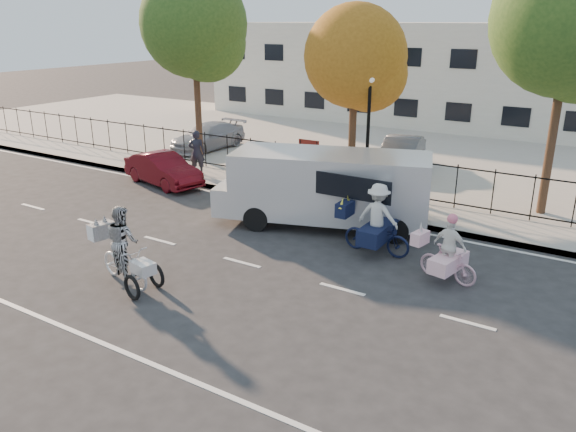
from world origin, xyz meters
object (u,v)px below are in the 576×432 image
Objects in this scene: bull_bike at (376,226)px; lot_car_a at (208,136)px; zebra_trike at (124,254)px; white_van at (327,186)px; pedestrian at (197,152)px; red_sedan at (163,169)px; lamppost at (369,114)px; lot_car_c at (401,154)px; unicorn_bike at (448,256)px.

bull_bike is 14.21m from lot_car_a.
zebra_trike is at bearing 138.33° from bull_bike.
white_van is 11.63m from lot_car_a.
lot_car_a is (-2.70, 3.96, -0.29)m from pedestrian.
white_van is (2.22, 6.28, 0.51)m from zebra_trike.
red_sedan is at bearing 78.75° from bull_bike.
lamppost reaches higher than white_van.
lamppost is 1.85× the size of zebra_trike.
bull_bike reaches higher than pedestrian.
lamppost is at bearing -60.00° from red_sedan.
lot_car_c is (1.85, 13.64, 0.05)m from zebra_trike.
zebra_trike is 13.77m from lot_car_c.
pedestrian is 4.80m from lot_car_a.
lamppost is 1.06× the size of lot_car_c.
bull_bike is at bearing 84.16° from unicorn_bike.
white_van reaches higher than zebra_trike.
white_van is (0.01, -3.00, -1.83)m from lamppost.
white_van is at bearing -89.72° from lamppost.
red_sedan is 0.92× the size of lot_car_c.
lamppost is 2.42× the size of unicorn_bike.
lot_car_a is (-14.30, 8.15, 0.12)m from unicorn_bike.
lamppost is 2.03× the size of bull_bike.
zebra_trike is 1.31× the size of unicorn_bike.
zebra_trike reaches higher than unicorn_bike.
unicorn_bike is (6.67, 4.29, -0.12)m from zebra_trike.
unicorn_bike is 0.42× the size of lot_car_a.
zebra_trike is 6.70m from bull_bike.
lot_car_c reaches higher than red_sedan.
lot_car_a is (-12.10, 7.45, -0.03)m from bull_bike.
lot_car_c is (9.48, 1.20, 0.05)m from lot_car_a.
zebra_trike is 0.57× the size of lot_car_c.
lot_car_c is at bearing 10.61° from lot_car_a.
bull_bike is 0.50× the size of lot_car_a.
bull_bike is 10.07m from red_sedan.
bull_bike is 9.04m from lot_car_c.
zebra_trike is at bearing -103.38° from lamppost.
pedestrian is 0.44× the size of lot_car_c.
lamppost is at bearing 27.94° from bull_bike.
lot_car_c is at bearing 74.92° from white_van.
pedestrian is (-9.40, 3.49, 0.26)m from bull_bike.
zebra_trike is 1.10× the size of bull_bike.
pedestrian reaches higher than red_sedan.
bull_bike is 2.64m from white_van.
unicorn_bike is 0.84× the size of bull_bike.
pedestrian is at bearing 41.94° from zebra_trike.
zebra_trike reaches higher than lot_car_a.
unicorn_bike is 10.52m from lot_car_c.
red_sedan is at bearing -163.17° from lamppost.
lot_car_c is (-0.36, 4.36, -2.29)m from lamppost.
unicorn_bike is at bearing 130.78° from pedestrian.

